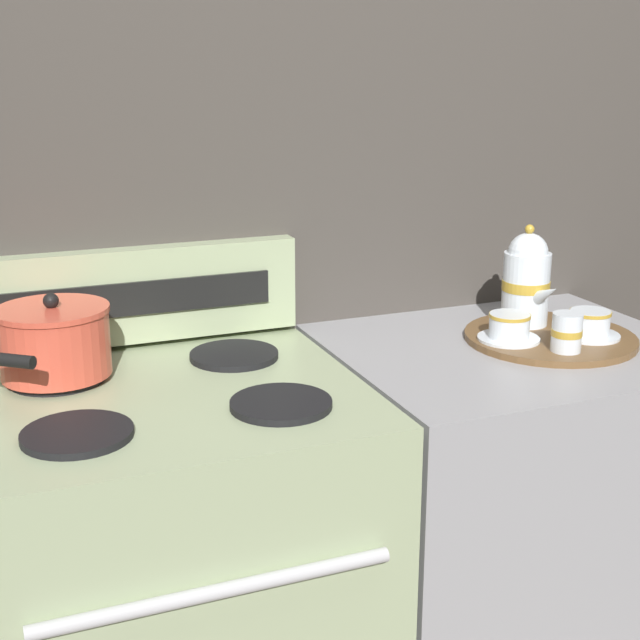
{
  "coord_description": "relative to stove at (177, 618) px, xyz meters",
  "views": [
    {
      "loc": [
        -0.66,
        -1.46,
        1.48
      ],
      "look_at": [
        -0.05,
        0.07,
        1.0
      ],
      "focal_mm": 50.0,
      "sensor_mm": 36.0,
      "label": 1
    }
  ],
  "objects": [
    {
      "name": "stove",
      "position": [
        0.0,
        0.0,
        0.0
      ],
      "size": [
        0.7,
        0.64,
        0.93
      ],
      "color": "#9EAD84",
      "rests_on": "ground"
    },
    {
      "name": "teacup_left",
      "position": [
        0.87,
        -0.04,
        0.5
      ],
      "size": [
        0.13,
        0.13,
        0.06
      ],
      "color": "silver",
      "rests_on": "serving_tray"
    },
    {
      "name": "creamer_jug",
      "position": [
        0.77,
        -0.1,
        0.51
      ],
      "size": [
        0.06,
        0.06,
        0.08
      ],
      "color": "silver",
      "rests_on": "serving_tray"
    },
    {
      "name": "control_panel",
      "position": [
        -0.0,
        0.28,
        0.56
      ],
      "size": [
        0.68,
        0.05,
        0.19
      ],
      "color": "#9EAD84",
      "rests_on": "stove"
    },
    {
      "name": "wall_back",
      "position": [
        0.37,
        0.33,
        0.64
      ],
      "size": [
        6.0,
        0.05,
        2.2
      ],
      "color": "#423D38",
      "rests_on": "ground"
    },
    {
      "name": "teacup_right",
      "position": [
        0.71,
        0.0,
        0.5
      ],
      "size": [
        0.13,
        0.13,
        0.06
      ],
      "color": "silver",
      "rests_on": "serving_tray"
    },
    {
      "name": "side_counter",
      "position": [
        0.72,
        0.0,
        -0.0
      ],
      "size": [
        0.73,
        0.61,
        0.92
      ],
      "color": "#939399",
      "rests_on": "ground"
    },
    {
      "name": "serving_tray",
      "position": [
        0.81,
        -0.0,
        0.46
      ],
      "size": [
        0.35,
        0.35,
        0.01
      ],
      "color": "brown",
      "rests_on": "side_counter"
    },
    {
      "name": "saucepan",
      "position": [
        -0.17,
        0.14,
        0.53
      ],
      "size": [
        0.26,
        0.28,
        0.15
      ],
      "color": "#D14C38",
      "rests_on": "stove"
    },
    {
      "name": "teapot",
      "position": [
        0.8,
        0.09,
        0.57
      ],
      "size": [
        0.1,
        0.16,
        0.22
      ],
      "color": "silver",
      "rests_on": "serving_tray"
    }
  ]
}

